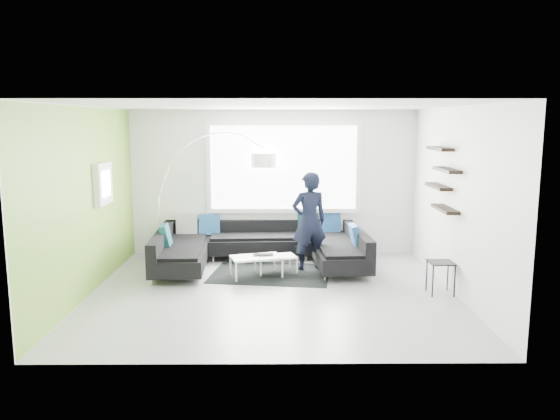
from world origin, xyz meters
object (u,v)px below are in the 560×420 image
object	(u,v)px
arc_lamp	(159,199)
person	(309,221)
coffee_table	(266,265)
sectional_sofa	(260,248)
side_table	(440,278)
laptop	(263,255)

from	to	relation	value
arc_lamp	person	bearing A→B (deg)	-16.69
arc_lamp	coffee_table	bearing A→B (deg)	-29.33
sectional_sofa	side_table	distance (m)	3.17
side_table	coffee_table	bearing A→B (deg)	158.14
side_table	laptop	size ratio (longest dim) A/B	1.42
sectional_sofa	laptop	size ratio (longest dim) A/B	10.75
laptop	side_table	bearing A→B (deg)	-22.07
sectional_sofa	arc_lamp	size ratio (longest dim) A/B	1.58
arc_lamp	person	size ratio (longest dim) A/B	1.39
arc_lamp	side_table	distance (m)	5.06
laptop	sectional_sofa	bearing A→B (deg)	93.89
sectional_sofa	coffee_table	size ratio (longest dim) A/B	3.53
side_table	person	distance (m)	2.44
arc_lamp	person	distance (m)	2.77
arc_lamp	sectional_sofa	bearing A→B (deg)	-16.15
sectional_sofa	side_table	world-z (taller)	sectional_sofa
coffee_table	person	distance (m)	1.07
coffee_table	laptop	xyz separation A→B (m)	(-0.04, -0.10, 0.19)
sectional_sofa	side_table	bearing A→B (deg)	-32.83
sectional_sofa	person	xyz separation A→B (m)	(0.86, -0.17, 0.51)
sectional_sofa	coffee_table	bearing A→B (deg)	-80.82
coffee_table	sectional_sofa	bearing A→B (deg)	85.27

